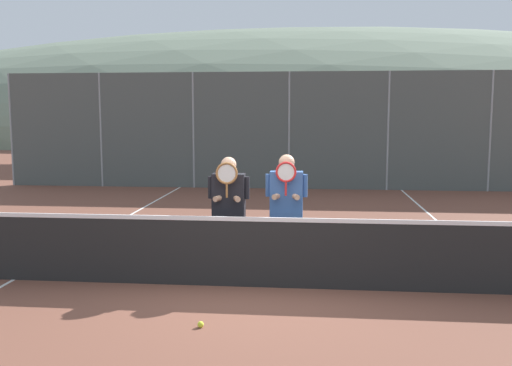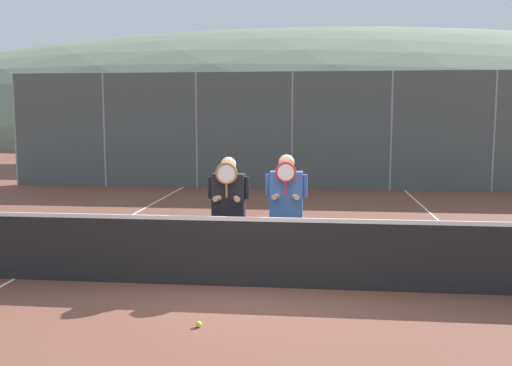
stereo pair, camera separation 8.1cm
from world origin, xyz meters
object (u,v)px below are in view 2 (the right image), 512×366
at_px(player_leftmost, 229,205).
at_px(car_far_left, 157,152).
at_px(tennis_ball_on_court, 199,324).
at_px(car_center, 449,155).
at_px(player_center_left, 286,203).
at_px(car_left_of_center, 297,152).

distance_m(player_leftmost, car_far_left, 13.15).
bearing_deg(tennis_ball_on_court, car_center, 68.15).
bearing_deg(player_center_left, car_center, 67.90).
xyz_separation_m(car_center, tennis_ball_on_court, (-5.74, -14.33, -0.83)).
bearing_deg(tennis_ball_on_court, car_left_of_center, 87.82).
bearing_deg(player_leftmost, car_far_left, 110.41).
bearing_deg(car_left_of_center, car_center, 2.20).
bearing_deg(car_far_left, car_left_of_center, -2.84).
xyz_separation_m(player_leftmost, car_left_of_center, (0.53, 12.07, -0.07)).
bearing_deg(player_center_left, tennis_ball_on_court, -110.48).
relative_size(car_far_left, car_left_of_center, 1.01).
height_order(player_center_left, car_left_of_center, car_left_of_center).
bearing_deg(car_far_left, car_center, -0.30).
bearing_deg(tennis_ball_on_court, player_leftmost, 89.78).
xyz_separation_m(player_center_left, car_far_left, (-5.40, 12.19, -0.12)).
xyz_separation_m(player_center_left, car_center, (4.93, 12.14, -0.17)).
xyz_separation_m(player_leftmost, player_center_left, (0.81, 0.13, 0.02)).
relative_size(player_center_left, car_far_left, 0.40).
relative_size(car_far_left, car_center, 0.96).
relative_size(car_left_of_center, tennis_ball_on_court, 62.25).
xyz_separation_m(car_far_left, car_center, (10.32, -0.05, -0.05)).
xyz_separation_m(player_center_left, tennis_ball_on_court, (-0.82, -2.19, -1.00)).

